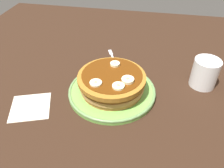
# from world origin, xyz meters

# --- Properties ---
(ground_plane) EXTENTS (1.40, 1.40, 0.03)m
(ground_plane) POSITION_xyz_m (0.00, 0.00, -0.01)
(ground_plane) COLOR black
(plate) EXTENTS (0.27, 0.27, 0.02)m
(plate) POSITION_xyz_m (0.00, 0.00, 0.01)
(plate) COLOR #72B74C
(plate) RESTS_ON ground_plane
(pancake_stack) EXTENTS (0.21, 0.20, 0.06)m
(pancake_stack) POSITION_xyz_m (-0.00, -0.00, 0.04)
(pancake_stack) COLOR #AE6736
(pancake_stack) RESTS_ON plate
(banana_slice_0) EXTENTS (0.03, 0.03, 0.01)m
(banana_slice_0) POSITION_xyz_m (-0.05, -0.03, 0.07)
(banana_slice_0) COLOR #EFF1B8
(banana_slice_0) RESTS_ON pancake_stack
(banana_slice_1) EXTENTS (0.04, 0.04, 0.01)m
(banana_slice_1) POSITION_xyz_m (-0.02, -0.05, 0.08)
(banana_slice_1) COLOR #F3ECB9
(banana_slice_1) RESTS_ON pancake_stack
(banana_slice_2) EXTENTS (0.03, 0.03, 0.01)m
(banana_slice_2) POSITION_xyz_m (0.05, 0.00, 0.07)
(banana_slice_2) COLOR #F0E9B3
(banana_slice_2) RESTS_ON pancake_stack
(banana_slice_3) EXTENTS (0.03, 0.03, 0.01)m
(banana_slice_3) POSITION_xyz_m (-0.05, 0.04, 0.07)
(banana_slice_3) COLOR #EAE7BF
(banana_slice_3) RESTS_ON pancake_stack
(coffee_mug) EXTENTS (0.12, 0.08, 0.09)m
(coffee_mug) POSITION_xyz_m (0.10, -0.28, 0.05)
(coffee_mug) COLOR white
(coffee_mug) RESTS_ON ground_plane
(napkin) EXTENTS (0.14, 0.14, 0.00)m
(napkin) POSITION_xyz_m (-0.11, 0.22, 0.00)
(napkin) COLOR beige
(napkin) RESTS_ON ground_plane
(fork) EXTENTS (0.12, 0.06, 0.01)m
(fork) POSITION_xyz_m (0.20, 0.04, 0.00)
(fork) COLOR silver
(fork) RESTS_ON ground_plane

